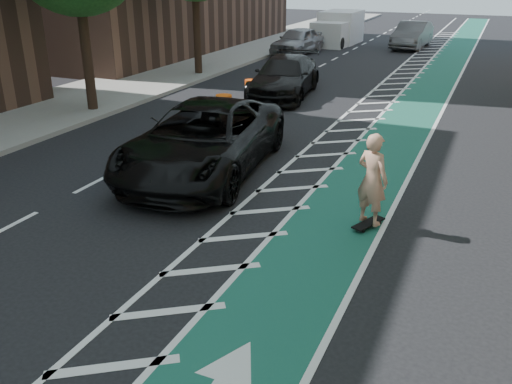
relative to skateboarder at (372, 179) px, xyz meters
The scene contains 15 objects.
ground 4.81m from the skateboarder, 142.21° to the right, with size 120.00×120.00×0.00m, color black.
bike_lane 7.25m from the skateboarder, 95.61° to the left, with size 2.00×90.00×0.01m, color #185449.
buffer_strip 7.54m from the skateboarder, 107.14° to the left, with size 1.40×90.00×0.01m, color silver.
sidewalk_left 15.04m from the skateboarder, 151.62° to the left, with size 5.00×90.00×0.15m, color gray.
curb_left 12.94m from the skateboarder, 146.44° to the left, with size 0.12×90.00×0.16m, color gray.
skateboard 0.99m from the skateboarder, 63.43° to the left, with size 0.56×0.89×0.12m.
skateboarder is the anchor object (origin of this frame).
suv_near 5.00m from the skateboarder, 162.04° to the left, with size 2.97×6.44×1.79m, color black.
suv_far 12.46m from the skateboarder, 119.32° to the left, with size 2.23×5.49×1.59m, color black.
car_silver 23.95m from the skateboarder, 113.49° to the left, with size 1.90×4.72×1.61m, color #98979C.
car_grey 27.81m from the skateboarder, 97.37° to the left, with size 1.79×5.12×1.69m, color #5C5D61.
box_truck 28.79m from the skateboarder, 107.35° to the left, with size 2.48×5.26×2.16m.
barrel_a 8.97m from the skateboarder, 136.73° to the left, with size 0.70×0.70×0.96m.
barrel_b 11.96m from the skateboarder, 126.37° to the left, with size 0.60×0.60×0.82m.
barrel_c 13.29m from the skateboarder, 118.82° to the left, with size 0.71×0.71×0.97m.
Camera 1 is at (5.68, -7.39, 5.07)m, focal length 38.00 mm.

